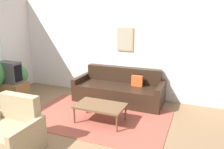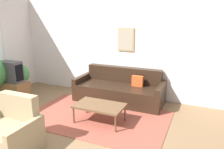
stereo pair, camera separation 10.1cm
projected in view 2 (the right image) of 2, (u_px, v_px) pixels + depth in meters
name	position (u px, v px, depth m)	size (l,w,h in m)	color
ground_plane	(45.00, 138.00, 3.94)	(16.00, 16.00, 0.00)	#846647
area_rug	(97.00, 117.00, 4.76)	(3.03, 1.87, 0.01)	#9E4C3D
wall_back	(107.00, 46.00, 5.98)	(8.00, 0.09, 2.70)	silver
couch	(120.00, 90.00, 5.61)	(2.25, 0.90, 0.84)	black
coffee_table	(100.00, 106.00, 4.46)	(1.01, 0.60, 0.39)	brown
tv_stand	(13.00, 92.00, 5.47)	(0.77, 0.44, 0.57)	brown
tv	(11.00, 72.00, 5.33)	(0.57, 0.28, 0.51)	#424247
armchair	(9.00, 133.00, 3.55)	(0.91, 0.76, 0.88)	tan
potted_plant_by_window	(18.00, 75.00, 5.91)	(0.60, 0.60, 0.91)	beige
potted_plant_small	(6.00, 83.00, 5.75)	(0.44, 0.44, 0.70)	#935638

